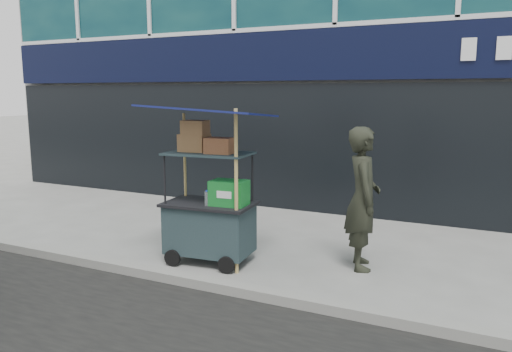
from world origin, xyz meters
The scene contains 4 objects.
ground centered at (0.00, 0.00, 0.00)m, with size 80.00×80.00×0.00m, color slate.
curb centered at (0.00, -0.20, 0.06)m, with size 80.00×0.18×0.12m, color gray.
vendor_cart centered at (-0.62, 0.62, 0.73)m, with size 1.64×1.22×2.09m.
vendor_man centered at (1.22, 1.29, 0.91)m, with size 0.66×0.43×1.82m, color black.
Camera 1 is at (2.69, -4.86, 2.23)m, focal length 35.00 mm.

